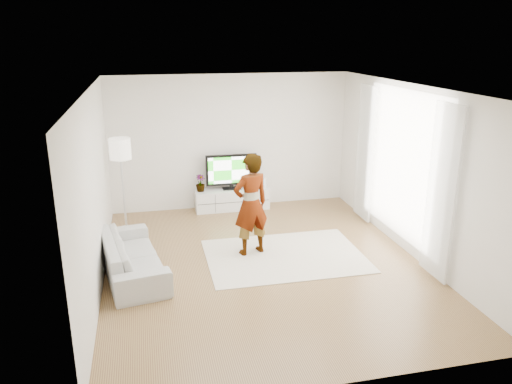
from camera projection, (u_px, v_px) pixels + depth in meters
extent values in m
plane|color=#9A7945|center=(264.00, 264.00, 8.06)|extent=(6.00, 6.00, 0.00)
plane|color=white|center=(265.00, 88.00, 7.21)|extent=(6.00, 6.00, 0.00)
cube|color=silver|center=(94.00, 192.00, 7.11)|extent=(0.02, 6.00, 2.80)
cube|color=silver|center=(413.00, 172.00, 8.16)|extent=(0.02, 6.00, 2.80)
cube|color=silver|center=(231.00, 142.00, 10.43)|extent=(5.00, 0.02, 2.80)
cube|color=silver|center=(337.00, 265.00, 4.85)|extent=(5.00, 0.02, 2.80)
cube|color=white|center=(403.00, 164.00, 8.42)|extent=(0.01, 2.60, 2.50)
cube|color=white|center=(441.00, 193.00, 7.23)|extent=(0.04, 0.70, 2.60)
cube|color=white|center=(365.00, 153.00, 9.64)|extent=(0.04, 0.70, 2.60)
cube|color=silver|center=(232.00, 199.00, 10.56)|extent=(1.55, 0.44, 0.44)
cube|color=black|center=(234.00, 202.00, 10.35)|extent=(1.51, 0.00, 0.01)
cube|color=black|center=(215.00, 204.00, 10.27)|extent=(0.01, 0.00, 0.38)
cube|color=black|center=(252.00, 201.00, 10.43)|extent=(0.01, 0.00, 0.38)
cube|color=black|center=(232.00, 188.00, 10.52)|extent=(0.38, 0.21, 0.02)
cube|color=black|center=(232.00, 186.00, 10.50)|extent=(0.08, 0.05, 0.08)
cube|color=black|center=(231.00, 170.00, 10.39)|extent=(1.07, 0.06, 0.65)
cube|color=green|center=(232.00, 170.00, 10.36)|extent=(0.97, 0.01, 0.55)
cube|color=white|center=(263.00, 182.00, 10.60)|extent=(0.09, 0.17, 0.22)
cube|color=#4CB2FF|center=(264.00, 182.00, 10.52)|extent=(0.01, 0.00, 0.12)
imported|color=#3F7238|center=(200.00, 183.00, 10.30)|extent=(0.26, 0.26, 0.35)
cube|color=beige|center=(285.00, 256.00, 8.35)|extent=(2.61, 1.88, 0.01)
imported|color=#334772|center=(251.00, 204.00, 8.20)|extent=(0.73, 0.59, 1.73)
imported|color=beige|center=(132.00, 256.00, 7.66)|extent=(1.13, 2.15, 0.60)
cylinder|color=silver|center=(127.00, 228.00, 9.52)|extent=(0.30, 0.30, 0.02)
cylinder|color=silver|center=(124.00, 194.00, 9.31)|extent=(0.04, 0.04, 1.35)
cylinder|color=white|center=(120.00, 149.00, 9.05)|extent=(0.39, 0.39, 0.38)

